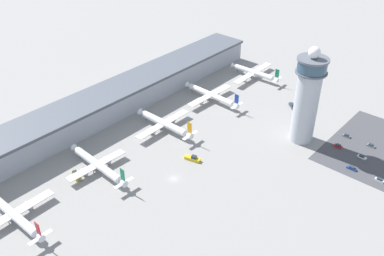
% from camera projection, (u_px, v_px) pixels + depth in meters
% --- Properties ---
extents(ground_plane, '(1000.00, 1000.00, 0.00)m').
position_uv_depth(ground_plane, '(174.00, 179.00, 202.20)').
color(ground_plane, gray).
extents(terminal_building, '(271.47, 25.00, 14.74)m').
position_uv_depth(terminal_building, '(81.00, 115.00, 236.98)').
color(terminal_building, '#A3A8B2').
rests_on(terminal_building, ground).
extents(control_tower, '(15.75, 15.75, 52.68)m').
position_uv_depth(control_tower, '(307.00, 97.00, 216.84)').
color(control_tower, '#ADB2BC').
rests_on(control_tower, ground).
extents(parking_lot_surface, '(64.00, 40.00, 0.01)m').
position_uv_depth(parking_lot_surface, '(372.00, 146.00, 224.64)').
color(parking_lot_surface, '#424247').
rests_on(parking_lot_surface, ground).
extents(airplane_gate_bravo, '(37.91, 41.28, 11.64)m').
position_uv_depth(airplane_gate_bravo, '(13.00, 215.00, 176.72)').
color(airplane_gate_bravo, silver).
rests_on(airplane_gate_bravo, ground).
extents(airplane_gate_charlie, '(32.05, 41.88, 11.89)m').
position_uv_depth(airplane_gate_charlie, '(98.00, 165.00, 204.99)').
color(airplane_gate_charlie, silver).
rests_on(airplane_gate_charlie, ground).
extents(airplane_gate_delta, '(38.26, 39.58, 12.40)m').
position_uv_depth(airplane_gate_delta, '(164.00, 124.00, 236.03)').
color(airplane_gate_delta, white).
rests_on(airplane_gate_delta, ground).
extents(airplane_gate_echo, '(36.32, 42.06, 11.55)m').
position_uv_depth(airplane_gate_echo, '(211.00, 95.00, 264.21)').
color(airplane_gate_echo, white).
rests_on(airplane_gate_echo, ground).
extents(airplane_gate_foxtrot, '(40.97, 37.31, 11.64)m').
position_uv_depth(airplane_gate_foxtrot, '(254.00, 73.00, 291.29)').
color(airplane_gate_foxtrot, white).
rests_on(airplane_gate_foxtrot, ground).
extents(service_truck_catering, '(4.13, 7.35, 2.76)m').
position_uv_depth(service_truck_catering, '(75.00, 175.00, 203.11)').
color(service_truck_catering, black).
rests_on(service_truck_catering, ground).
extents(service_truck_fuel, '(4.38, 8.65, 2.81)m').
position_uv_depth(service_truck_fuel, '(193.00, 158.00, 214.06)').
color(service_truck_fuel, black).
rests_on(service_truck_fuel, ground).
extents(service_truck_baggage, '(6.63, 7.09, 2.49)m').
position_uv_depth(service_truck_baggage, '(292.00, 106.00, 258.94)').
color(service_truck_baggage, black).
rests_on(service_truck_baggage, ground).
extents(car_green_van, '(1.91, 4.09, 1.49)m').
position_uv_depth(car_green_van, '(371.00, 145.00, 224.30)').
color(car_green_van, black).
rests_on(car_green_van, ground).
extents(car_navy_sedan, '(2.02, 4.69, 1.49)m').
position_uv_depth(car_navy_sedan, '(362.00, 157.00, 215.78)').
color(car_navy_sedan, black).
rests_on(car_navy_sedan, ground).
extents(car_blue_compact, '(2.02, 4.17, 1.50)m').
position_uv_depth(car_blue_compact, '(347.00, 136.00, 231.99)').
color(car_blue_compact, black).
rests_on(car_blue_compact, ground).
extents(car_white_wagon, '(1.75, 4.78, 1.57)m').
position_uv_depth(car_white_wagon, '(352.00, 168.00, 208.02)').
color(car_white_wagon, black).
rests_on(car_white_wagon, ground).
extents(car_red_hatchback, '(1.94, 4.29, 1.57)m').
position_uv_depth(car_red_hatchback, '(380.00, 180.00, 200.45)').
color(car_red_hatchback, black).
rests_on(car_red_hatchback, ground).
extents(car_yellow_taxi, '(1.97, 4.23, 1.58)m').
position_uv_depth(car_yellow_taxi, '(338.00, 146.00, 223.85)').
color(car_yellow_taxi, black).
rests_on(car_yellow_taxi, ground).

